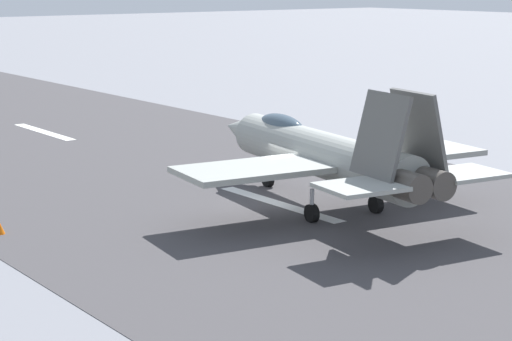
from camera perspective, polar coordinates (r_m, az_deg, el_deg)
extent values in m
plane|color=slate|center=(40.73, 1.33, -2.07)|extent=(400.00, 400.00, 0.00)
cube|color=#423F42|center=(40.73, 1.33, -2.06)|extent=(240.00, 26.00, 0.02)
cube|color=white|center=(40.62, 1.45, -2.08)|extent=(8.00, 0.70, 0.00)
cube|color=white|center=(61.25, -13.02, 2.35)|extent=(8.00, 0.70, 0.00)
cylinder|color=#999D97|center=(39.50, 4.11, 1.01)|extent=(12.53, 3.85, 1.97)
cone|color=#999D97|center=(46.00, -0.99, 2.58)|extent=(3.08, 2.10, 1.68)
ellipsoid|color=#3F5160|center=(42.31, 1.59, 2.77)|extent=(3.73, 1.64, 1.10)
cylinder|color=#47423D|center=(34.10, 9.06, -0.84)|extent=(2.34, 1.43, 1.10)
cylinder|color=#47423D|center=(34.77, 10.50, -0.65)|extent=(2.34, 1.43, 1.10)
cube|color=#999D97|center=(36.72, -0.25, 0.05)|extent=(4.27, 6.36, 0.24)
cube|color=#999D97|center=(40.96, 9.52, 1.12)|extent=(4.27, 6.36, 0.24)
cube|color=#999D97|center=(33.01, 6.51, -1.01)|extent=(2.80, 3.14, 0.16)
cube|color=#999D97|center=(35.92, 12.80, -0.19)|extent=(2.80, 3.14, 0.16)
cube|color=#585857|center=(34.32, 7.72, 2.17)|extent=(2.71, 1.34, 3.14)
cube|color=#585857|center=(35.40, 10.08, 2.39)|extent=(2.71, 1.34, 3.14)
cylinder|color=silver|center=(43.84, 0.74, -0.13)|extent=(0.18, 0.18, 1.40)
cylinder|color=black|center=(43.91, 0.74, -0.54)|extent=(0.80, 0.41, 0.76)
cylinder|color=silver|center=(37.54, 3.49, -2.19)|extent=(0.18, 0.18, 1.40)
cylinder|color=black|center=(37.62, 3.48, -2.66)|extent=(0.80, 0.41, 0.76)
cylinder|color=silver|center=(39.28, 7.46, -1.64)|extent=(0.18, 0.18, 1.40)
cylinder|color=black|center=(39.36, 7.44, -2.09)|extent=(0.80, 0.41, 0.76)
cube|color=#1E2338|center=(54.83, 0.14, 2.03)|extent=(0.24, 0.36, 0.91)
cube|color=orange|center=(54.72, 0.14, 2.73)|extent=(0.48, 0.35, 0.62)
sphere|color=tan|center=(54.65, 0.14, 3.21)|extent=(0.22, 0.22, 0.22)
cylinder|color=orange|center=(54.47, 0.29, 2.64)|extent=(0.10, 0.10, 0.58)
cylinder|color=orange|center=(54.99, 0.00, 2.73)|extent=(0.10, 0.10, 0.58)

